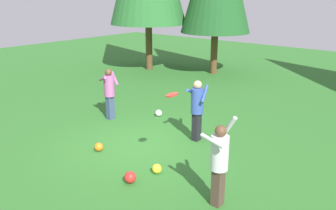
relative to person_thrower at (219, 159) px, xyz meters
name	(u,v)px	position (x,y,z in m)	size (l,w,h in m)	color
ground_plane	(141,145)	(-3.10, 1.05, -0.99)	(40.00, 40.00, 0.00)	#2D6B28
person_thrower	(219,159)	(0.00, 0.00, 0.00)	(0.58, 0.58, 1.84)	#4C382D
person_catcher	(109,90)	(-5.30, 1.92, 0.00)	(0.69, 0.65, 1.68)	#38476B
person_bystander	(197,106)	(-2.14, 2.30, 0.03)	(0.64, 0.69, 1.72)	black
frisbee	(172,95)	(-1.44, 0.35, 0.91)	(0.38, 0.38, 0.09)	red
ball_white	(159,113)	(-4.26, 3.12, -0.88)	(0.23, 0.23, 0.23)	white
ball_red	(130,177)	(-1.90, -0.51, -0.86)	(0.26, 0.26, 0.26)	red
ball_orange	(99,147)	(-3.69, 0.09, -0.88)	(0.23, 0.23, 0.23)	orange
ball_yellow	(157,169)	(-1.74, 0.18, -0.88)	(0.22, 0.22, 0.22)	yellow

